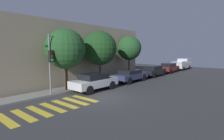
# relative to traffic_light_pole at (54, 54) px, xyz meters

# --- Properties ---
(ground_plane) EXTENTS (60.00, 60.00, 0.00)m
(ground_plane) POSITION_rel_traffic_light_pole_xyz_m (1.64, -3.37, -3.23)
(ground_plane) COLOR #333335
(sidewalk) EXTENTS (26.00, 1.81, 0.14)m
(sidewalk) POSITION_rel_traffic_light_pole_xyz_m (1.64, 0.74, -3.16)
(sidewalk) COLOR slate
(sidewalk) RESTS_ON ground
(building_row) EXTENTS (26.00, 6.00, 6.25)m
(building_row) POSITION_rel_traffic_light_pole_xyz_m (1.64, 5.05, -0.10)
(building_row) COLOR gray
(building_row) RESTS_ON ground
(crosswalk) EXTENTS (5.65, 2.60, 0.00)m
(crosswalk) POSITION_rel_traffic_light_pole_xyz_m (-1.83, -2.57, -3.22)
(crosswalk) COLOR gold
(crosswalk) RESTS_ON ground
(traffic_light_pole) EXTENTS (2.00, 0.56, 4.72)m
(traffic_light_pole) POSITION_rel_traffic_light_pole_xyz_m (0.00, 0.00, 0.00)
(traffic_light_pole) COLOR slate
(traffic_light_pole) RESTS_ON ground
(sedan_near_corner) EXTENTS (4.39, 1.80, 1.49)m
(sedan_near_corner) POSITION_rel_traffic_light_pole_xyz_m (3.01, -1.27, -2.42)
(sedan_near_corner) COLOR #B7BABF
(sedan_near_corner) RESTS_ON ground
(sedan_middle) EXTENTS (4.67, 1.80, 1.35)m
(sedan_middle) POSITION_rel_traffic_light_pole_xyz_m (8.57, -1.27, -2.48)
(sedan_middle) COLOR #2D3351
(sedan_middle) RESTS_ON ground
(sedan_far_end) EXTENTS (4.41, 1.86, 1.46)m
(sedan_far_end) POSITION_rel_traffic_light_pole_xyz_m (13.86, -1.27, -2.44)
(sedan_far_end) COLOR black
(sedan_far_end) RESTS_ON ground
(sedan_tail_of_row) EXTENTS (4.29, 1.80, 1.49)m
(sedan_tail_of_row) POSITION_rel_traffic_light_pole_xyz_m (19.13, -1.27, -2.43)
(sedan_tail_of_row) COLOR maroon
(sedan_tail_of_row) RESTS_ON ground
(pickup_truck) EXTENTS (5.21, 1.97, 1.95)m
(pickup_truck) POSITION_rel_traffic_light_pole_xyz_m (25.17, -1.27, -2.23)
(pickup_truck) COLOR #BCBCC1
(pickup_truck) RESTS_ON ground
(tree_near_corner) EXTENTS (3.38, 3.38, 5.30)m
(tree_near_corner) POSITION_rel_traffic_light_pole_xyz_m (1.36, 0.50, 0.37)
(tree_near_corner) COLOR #42301E
(tree_near_corner) RESTS_ON ground
(tree_midblock) EXTENTS (3.49, 3.49, 5.44)m
(tree_midblock) POSITION_rel_traffic_light_pole_xyz_m (5.49, 0.50, 0.46)
(tree_midblock) COLOR #42301E
(tree_midblock) RESTS_ON ground
(tree_far_end) EXTENTS (3.01, 3.01, 5.27)m
(tree_far_end) POSITION_rel_traffic_light_pole_xyz_m (10.76, 0.50, 0.53)
(tree_far_end) COLOR brown
(tree_far_end) RESTS_ON ground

